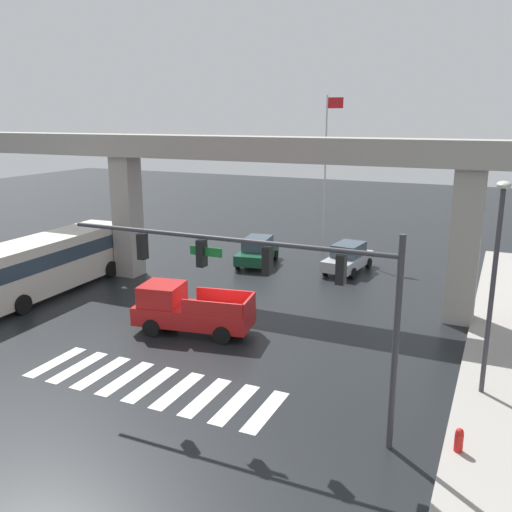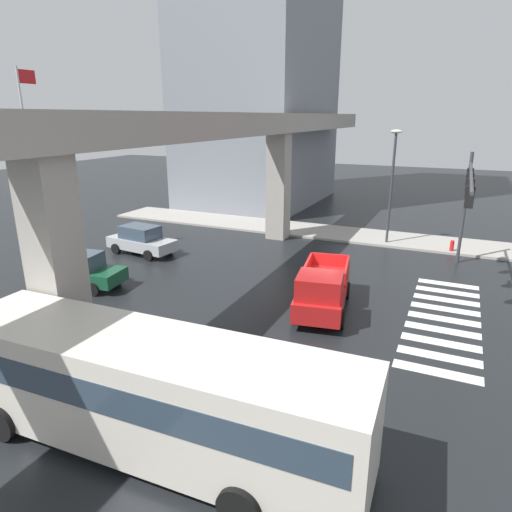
% 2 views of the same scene
% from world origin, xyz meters
% --- Properties ---
extents(ground_plane, '(120.00, 120.00, 0.00)m').
position_xyz_m(ground_plane, '(0.00, 0.00, 0.00)').
color(ground_plane, black).
extents(crosswalk_stripes, '(9.35, 2.80, 0.01)m').
position_xyz_m(crosswalk_stripes, '(-0.00, -5.68, 0.01)').
color(crosswalk_stripes, silver).
rests_on(crosswalk_stripes, ground).
extents(elevated_overpass, '(53.93, 1.89, 8.19)m').
position_xyz_m(elevated_overpass, '(0.00, 5.42, 6.93)').
color(elevated_overpass, '#9E9991').
rests_on(elevated_overpass, ground).
extents(pickup_truck, '(5.35, 2.73, 2.08)m').
position_xyz_m(pickup_truck, '(-1.43, -0.87, 0.99)').
color(pickup_truck, red).
rests_on(pickup_truck, ground).
extents(city_bus, '(3.05, 10.88, 2.99)m').
position_xyz_m(city_bus, '(-11.07, 0.68, 1.72)').
color(city_bus, beige).
rests_on(city_bus, ground).
extents(sedan_silver, '(2.32, 4.47, 1.72)m').
position_xyz_m(sedan_silver, '(2.33, 11.55, 0.85)').
color(sedan_silver, '#A8AAAF').
rests_on(sedan_silver, ground).
extents(sedan_dark_green, '(2.40, 4.50, 1.72)m').
position_xyz_m(sedan_dark_green, '(-3.39, 10.81, 0.85)').
color(sedan_dark_green, '#14472D').
rests_on(sedan_dark_green, ground).
extents(traffic_signal_mast, '(10.89, 0.32, 6.20)m').
position_xyz_m(traffic_signal_mast, '(4.71, -5.99, 4.67)').
color(traffic_signal_mast, '#38383D').
rests_on(traffic_signal_mast, ground).
extents(street_lamp_near_corner, '(0.44, 0.70, 7.24)m').
position_xyz_m(street_lamp_near_corner, '(10.59, -1.69, 4.56)').
color(street_lamp_near_corner, '#38383D').
rests_on(street_lamp_near_corner, ground).
extents(fire_hydrant, '(0.24, 0.24, 0.85)m').
position_xyz_m(fire_hydrant, '(10.19, -5.62, 0.43)').
color(fire_hydrant, red).
rests_on(fire_hydrant, ground).
extents(flagpole, '(1.16, 0.12, 10.53)m').
position_xyz_m(flagpole, '(-0.69, 16.30, 6.07)').
color(flagpole, silver).
rests_on(flagpole, ground).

